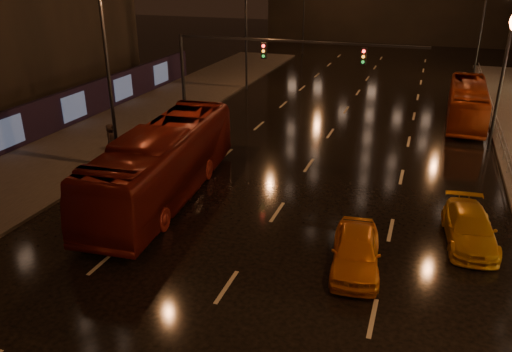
# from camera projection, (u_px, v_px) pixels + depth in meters

# --- Properties ---
(ground) EXTENTS (140.00, 140.00, 0.00)m
(ground) POSITION_uv_depth(u_px,v_px,m) (324.00, 143.00, 31.19)
(ground) COLOR black
(ground) RESTS_ON ground
(sidewalk_left) EXTENTS (7.00, 70.00, 0.15)m
(sidewalk_left) POSITION_uv_depth(u_px,v_px,m) (93.00, 143.00, 30.91)
(sidewalk_left) COLOR #38332D
(sidewalk_left) RESTS_ON ground
(hoarding_left) EXTENTS (0.30, 46.00, 2.50)m
(hoarding_left) POSITION_uv_depth(u_px,v_px,m) (5.00, 133.00, 28.97)
(hoarding_left) COLOR black
(hoarding_left) RESTS_ON ground
(traffic_signal) EXTENTS (15.31, 0.32, 6.20)m
(traffic_signal) POSITION_uv_depth(u_px,v_px,m) (248.00, 62.00, 30.86)
(traffic_signal) COLOR black
(traffic_signal) RESTS_ON ground
(railing_right) EXTENTS (0.05, 56.00, 1.00)m
(railing_right) POSITION_uv_depth(u_px,v_px,m) (509.00, 160.00, 26.01)
(railing_right) COLOR #99999E
(railing_right) RESTS_ON sidewalk_right
(bus_red) EXTENTS (4.01, 12.54, 3.43)m
(bus_red) POSITION_uv_depth(u_px,v_px,m) (164.00, 162.00, 23.46)
(bus_red) COLOR #62140E
(bus_red) RESTS_ON ground
(bus_curb) EXTENTS (2.56, 10.05, 2.79)m
(bus_curb) POSITION_uv_depth(u_px,v_px,m) (467.00, 103.00, 34.79)
(bus_curb) COLOR maroon
(bus_curb) RESTS_ON ground
(taxi_near) EXTENTS (2.22, 4.42, 1.45)m
(taxi_near) POSITION_uv_depth(u_px,v_px,m) (356.00, 251.00, 18.11)
(taxi_near) COLOR orange
(taxi_near) RESTS_ON ground
(taxi_far) EXTENTS (2.26, 4.61, 1.29)m
(taxi_far) POSITION_uv_depth(u_px,v_px,m) (470.00, 228.00, 19.83)
(taxi_far) COLOR #C48412
(taxi_far) RESTS_ON ground
(pedestrian_c) EXTENTS (0.77, 0.96, 1.70)m
(pedestrian_c) POSITION_uv_depth(u_px,v_px,m) (111.00, 138.00, 28.92)
(pedestrian_c) COLOR black
(pedestrian_c) RESTS_ON sidewalk_left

